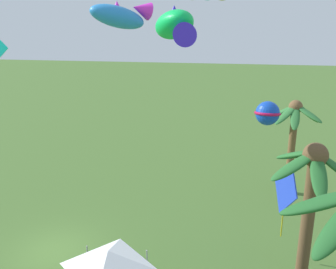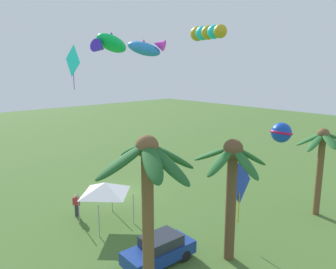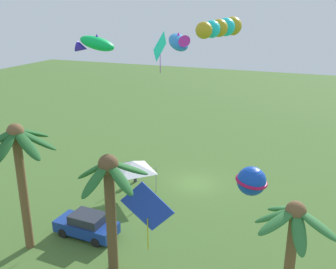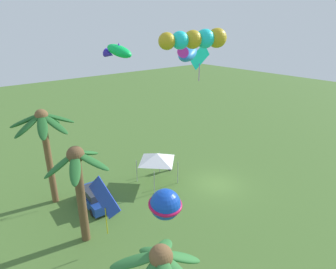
# 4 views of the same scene
# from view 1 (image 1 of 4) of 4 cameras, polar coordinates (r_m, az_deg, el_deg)

# --- Properties ---
(ground_plane) EXTENTS (120.00, 120.00, 0.00)m
(ground_plane) POSITION_cam_1_polar(r_m,az_deg,el_deg) (22.59, -15.13, -15.16)
(ground_plane) COLOR #476B2D
(palm_tree_0) EXTENTS (3.89, 3.97, 6.66)m
(palm_tree_0) POSITION_cam_1_polar(r_m,az_deg,el_deg) (18.42, 19.01, -6.52)
(palm_tree_0) COLOR brown
(palm_tree_0) RESTS_ON ground
(palm_tree_2) EXTENTS (3.55, 3.39, 6.20)m
(palm_tree_2) POSITION_cam_1_polar(r_m,az_deg,el_deg) (26.89, 16.81, 1.30)
(palm_tree_2) COLOR brown
(palm_tree_2) RESTS_ON ground
(festival_tent) EXTENTS (2.86, 2.86, 2.85)m
(festival_tent) POSITION_cam_1_polar(r_m,az_deg,el_deg) (17.24, -8.14, -16.50)
(festival_tent) COLOR #9E9EA3
(festival_tent) RESTS_ON ground
(kite_fish_0) EXTENTS (2.36, 2.80, 1.44)m
(kite_fish_0) POSITION_cam_1_polar(r_m,az_deg,el_deg) (17.55, -6.46, 15.87)
(kite_fish_0) COLOR #2781D3
(kite_ball_1) EXTENTS (1.72, 1.71, 1.37)m
(kite_ball_1) POSITION_cam_1_polar(r_m,az_deg,el_deg) (24.25, 13.44, 2.84)
(kite_ball_1) COLOR #1140B6
(kite_fish_2) EXTENTS (2.66, 1.75, 1.33)m
(kite_fish_2) POSITION_cam_1_polar(r_m,az_deg,el_deg) (12.69, 0.98, 14.58)
(kite_fish_2) COLOR #0CC44F
(kite_diamond_3) EXTENTS (2.84, 0.59, 4.02)m
(kite_diamond_3) POSITION_cam_1_polar(r_m,az_deg,el_deg) (20.31, 15.74, -7.20)
(kite_diamond_3) COLOR blue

